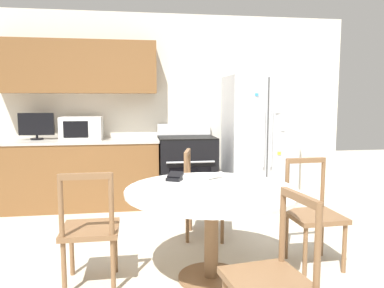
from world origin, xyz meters
TOP-DOWN VIEW (x-y plane):
  - ground_plane at (0.00, 0.00)m, footprint 14.00×14.00m
  - back_wall at (-0.31, 2.59)m, footprint 5.20×0.44m
  - kitchen_counter at (-1.18, 2.29)m, footprint 2.06×0.64m
  - refrigerator at (1.23, 2.23)m, footprint 0.89×0.73m
  - oven_range at (0.24, 2.26)m, footprint 0.75×0.68m
  - microwave at (-1.14, 2.29)m, footprint 0.52×0.40m
  - countertop_tv at (-1.71, 2.36)m, footprint 0.44×0.16m
  - dining_table at (0.12, 0.05)m, footprint 1.33×1.33m
  - dining_chair_far at (0.22, 0.98)m, footprint 0.51×0.51m
  - dining_chair_right at (1.04, 0.20)m, footprint 0.44×0.44m
  - dining_chair_near at (0.27, -0.86)m, footprint 0.47×0.47m
  - dining_chair_left at (-0.80, 0.09)m, footprint 0.42×0.42m
  - candle_glass at (0.17, -0.04)m, footprint 0.08×0.08m
  - folded_napkin at (0.22, 0.42)m, footprint 0.18×0.14m
  - wallet at (-0.13, 0.40)m, footprint 0.16×0.17m

SIDE VIEW (x-z plane):
  - ground_plane at x=0.00m, z-range 0.00..0.00m
  - dining_chair_far at x=0.22m, z-range -0.02..0.89m
  - dining_chair_right at x=1.04m, z-range -0.02..0.89m
  - dining_chair_near at x=0.27m, z-range -0.02..0.89m
  - dining_chair_left at x=-0.80m, z-range -0.02..0.89m
  - kitchen_counter at x=-1.18m, z-range 0.00..0.90m
  - oven_range at x=0.24m, z-range -0.07..1.01m
  - dining_table at x=0.12m, z-range 0.24..0.97m
  - folded_napkin at x=0.22m, z-range 0.73..0.78m
  - wallet at x=-0.13m, z-range 0.72..0.79m
  - candle_glass at x=0.17m, z-range 0.72..0.81m
  - refrigerator at x=1.23m, z-range 0.00..1.73m
  - microwave at x=-1.14m, z-range 0.90..1.20m
  - countertop_tv at x=-1.71m, z-range 0.91..1.26m
  - back_wall at x=-0.31m, z-range 0.14..2.74m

